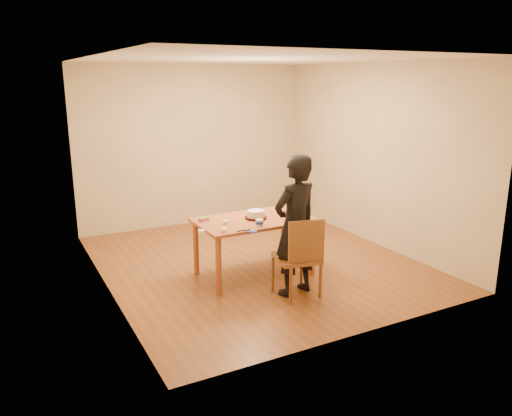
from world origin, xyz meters
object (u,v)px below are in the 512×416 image
cake_plate (256,218)px  person (295,226)px  dining_chair (297,258)px  cake (256,214)px  dining_table (254,220)px

cake_plate → person: 0.75m
person → dining_chair: bearing=79.1°
dining_chair → cake_plate: size_ratio=1.68×
cake → person: 0.74m
cake → cake_plate: bearing=0.0°
cake → person: size_ratio=0.14×
dining_chair → cake_plate: 0.85m
dining_table → cake_plate: 0.04m
dining_table → cake: bearing=4.9°
dining_table → cake: size_ratio=6.50×
dining_table → person: (0.15, -0.73, 0.10)m
dining_table → dining_chair: bearing=-79.6°
dining_chair → person: bearing=101.0°
person → dining_table: bearing=-89.3°
dining_table → person: size_ratio=0.88×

